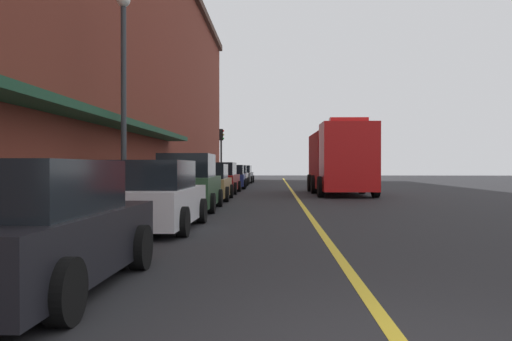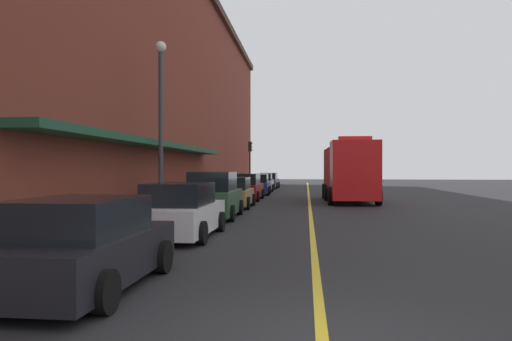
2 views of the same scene
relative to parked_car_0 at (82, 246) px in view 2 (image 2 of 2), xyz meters
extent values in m
plane|color=#232326|center=(3.94, 22.82, -0.73)|extent=(112.00, 112.00, 0.00)
cube|color=gray|center=(-2.26, 22.82, -0.66)|extent=(2.40, 70.00, 0.15)
cube|color=gold|center=(3.94, 22.82, -0.73)|extent=(0.16, 70.00, 0.01)
cube|color=maroon|center=(-10.04, 21.82, 6.93)|extent=(13.16, 64.00, 15.32)
cube|color=#19472D|center=(-2.91, 13.82, 2.37)|extent=(1.20, 22.40, 0.24)
cube|color=black|center=(0.00, 0.06, -0.18)|extent=(1.93, 4.26, 0.76)
cube|color=black|center=(0.00, -0.15, 0.51)|extent=(1.73, 2.35, 0.62)
cylinder|color=black|center=(-0.95, 1.38, -0.41)|extent=(0.23, 0.64, 0.64)
cylinder|color=black|center=(0.97, 1.37, -0.41)|extent=(0.23, 0.64, 0.64)
cylinder|color=black|center=(0.95, -1.26, -0.41)|extent=(0.23, 0.64, 0.64)
cube|color=silver|center=(0.06, 6.14, -0.16)|extent=(1.85, 4.37, 0.79)
cube|color=black|center=(0.06, 5.92, 0.56)|extent=(1.66, 2.41, 0.65)
cylinder|color=black|center=(-0.85, 7.49, -0.41)|extent=(0.22, 0.64, 0.64)
cylinder|color=black|center=(1.00, 7.48, -0.41)|extent=(0.22, 0.64, 0.64)
cylinder|color=black|center=(-0.87, 4.79, -0.41)|extent=(0.22, 0.64, 0.64)
cylinder|color=black|center=(0.98, 4.78, -0.41)|extent=(0.22, 0.64, 0.64)
cube|color=#2D5133|center=(-0.03, 11.60, -0.09)|extent=(1.89, 4.47, 0.94)
cube|color=black|center=(-0.02, 11.38, 0.77)|extent=(1.68, 2.47, 0.77)
cylinder|color=black|center=(-0.97, 12.96, -0.41)|extent=(0.23, 0.64, 0.64)
cylinder|color=black|center=(0.87, 12.99, -0.41)|extent=(0.23, 0.64, 0.64)
cylinder|color=black|center=(-0.93, 10.21, -0.41)|extent=(0.23, 0.64, 0.64)
cylinder|color=black|center=(0.92, 10.24, -0.41)|extent=(0.23, 0.64, 0.64)
cube|color=#A5844C|center=(-0.01, 16.75, -0.17)|extent=(1.78, 4.13, 0.77)
cube|color=black|center=(-0.01, 16.55, 0.53)|extent=(1.59, 2.28, 0.63)
cylinder|color=black|center=(-0.91, 18.02, -0.41)|extent=(0.23, 0.64, 0.64)
cylinder|color=black|center=(0.86, 18.04, -0.41)|extent=(0.23, 0.64, 0.64)
cylinder|color=black|center=(-0.89, 15.47, -0.41)|extent=(0.23, 0.64, 0.64)
cylinder|color=black|center=(0.89, 15.48, -0.41)|extent=(0.23, 0.64, 0.64)
cube|color=maroon|center=(-0.08, 22.61, -0.14)|extent=(1.80, 4.70, 0.83)
cube|color=black|center=(-0.08, 22.37, 0.61)|extent=(1.60, 2.59, 0.68)
cylinder|color=black|center=(-0.96, 24.07, -0.41)|extent=(0.23, 0.64, 0.64)
cylinder|color=black|center=(0.82, 24.05, -0.41)|extent=(0.23, 0.64, 0.64)
cylinder|color=black|center=(-0.98, 21.16, -0.41)|extent=(0.23, 0.64, 0.64)
cylinder|color=black|center=(0.80, 21.15, -0.41)|extent=(0.23, 0.64, 0.64)
cube|color=navy|center=(0.03, 28.79, -0.18)|extent=(1.83, 4.29, 0.77)
cube|color=black|center=(0.04, 28.58, 0.52)|extent=(1.60, 2.38, 0.63)
cylinder|color=black|center=(-0.87, 30.08, -0.41)|extent=(0.24, 0.65, 0.64)
cylinder|color=black|center=(0.86, 30.13, -0.41)|extent=(0.24, 0.65, 0.64)
cylinder|color=black|center=(-0.79, 27.45, -0.41)|extent=(0.24, 0.65, 0.64)
cylinder|color=black|center=(0.93, 27.50, -0.41)|extent=(0.24, 0.65, 0.64)
cube|color=silver|center=(-0.08, 34.62, -0.18)|extent=(1.82, 4.90, 0.76)
cube|color=black|center=(-0.08, 34.38, 0.52)|extent=(1.60, 2.71, 0.62)
cylinder|color=black|center=(-0.98, 36.11, -0.41)|extent=(0.23, 0.64, 0.64)
cylinder|color=black|center=(0.75, 36.15, -0.41)|extent=(0.23, 0.64, 0.64)
cylinder|color=black|center=(-0.91, 33.09, -0.41)|extent=(0.23, 0.64, 0.64)
cylinder|color=black|center=(0.81, 33.13, -0.41)|extent=(0.23, 0.64, 0.64)
cube|color=#595B60|center=(0.02, 40.20, -0.18)|extent=(1.78, 4.76, 0.76)
cube|color=black|center=(0.02, 39.96, 0.51)|extent=(1.57, 2.62, 0.62)
cylinder|color=black|center=(-0.82, 41.67, -0.41)|extent=(0.23, 0.64, 0.64)
cylinder|color=black|center=(0.91, 41.65, -0.41)|extent=(0.23, 0.64, 0.64)
cylinder|color=black|center=(-0.87, 38.74, -0.41)|extent=(0.23, 0.64, 0.64)
cylinder|color=black|center=(0.87, 38.72, -0.41)|extent=(0.23, 0.64, 0.64)
cube|color=red|center=(6.40, 18.83, 1.18)|extent=(2.61, 2.32, 3.24)
cube|color=red|center=(6.31, 23.04, 1.05)|extent=(2.68, 5.56, 2.98)
cube|color=red|center=(6.40, 18.83, 2.92)|extent=(1.81, 0.64, 0.24)
cylinder|color=black|center=(7.69, 18.93, -0.23)|extent=(0.32, 1.01, 1.00)
cylinder|color=black|center=(5.10, 18.88, -0.23)|extent=(0.32, 1.01, 1.00)
cylinder|color=black|center=(7.62, 22.38, -0.23)|extent=(0.32, 1.01, 1.00)
cylinder|color=black|center=(5.03, 22.33, -0.23)|extent=(0.32, 1.01, 1.00)
cylinder|color=black|center=(7.58, 24.61, -0.23)|extent=(0.32, 1.01, 1.00)
cylinder|color=black|center=(4.98, 24.55, -0.23)|extent=(0.32, 1.01, 1.00)
cylinder|color=#4C4C51|center=(-1.41, 0.22, -0.06)|extent=(0.07, 0.07, 1.05)
cube|color=black|center=(-1.41, 0.22, 0.61)|extent=(0.14, 0.18, 0.28)
cylinder|color=#4C4C51|center=(-1.41, 36.14, -0.06)|extent=(0.07, 0.07, 1.05)
cube|color=black|center=(-1.41, 36.14, 0.61)|extent=(0.14, 0.18, 0.28)
cylinder|color=#4C4C51|center=(-1.41, 2.40, -0.06)|extent=(0.07, 0.07, 1.05)
cube|color=black|center=(-1.41, 2.40, 0.61)|extent=(0.14, 0.18, 0.28)
cylinder|color=#33383D|center=(-2.01, 10.77, 2.67)|extent=(0.18, 0.18, 6.50)
sphere|color=white|center=(-2.01, 10.77, 6.14)|extent=(0.44, 0.44, 0.44)
cylinder|color=#232326|center=(-1.36, 35.40, 1.12)|extent=(0.14, 0.14, 3.40)
cube|color=black|center=(-1.36, 35.40, 3.27)|extent=(0.28, 0.36, 0.90)
sphere|color=red|center=(-1.20, 35.40, 3.57)|extent=(0.16, 0.16, 0.16)
sphere|color=gold|center=(-1.20, 35.40, 3.27)|extent=(0.16, 0.16, 0.16)
sphere|color=green|center=(-1.20, 35.40, 2.97)|extent=(0.16, 0.16, 0.16)
camera|label=1|loc=(2.89, -6.00, 0.74)|focal=36.59mm
camera|label=2|loc=(3.75, -7.64, 1.32)|focal=33.38mm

